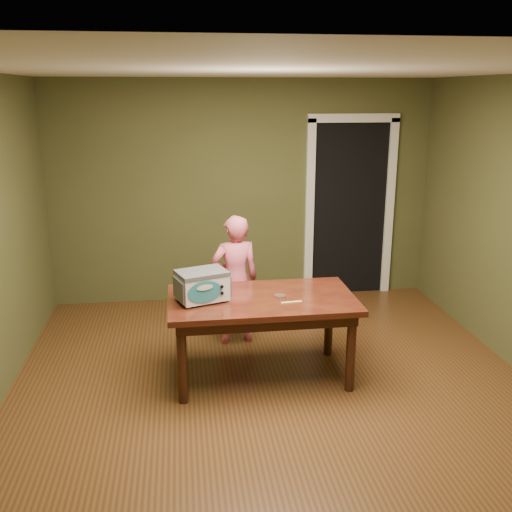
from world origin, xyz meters
name	(u,v)px	position (x,y,z in m)	size (l,w,h in m)	color
floor	(278,399)	(0.00, 0.00, 0.00)	(5.00, 5.00, 0.00)	brown
room_shell	(280,195)	(0.00, 0.00, 1.71)	(4.52, 5.02, 2.61)	#494B28
doorway	(343,205)	(1.30, 2.78, 1.06)	(1.10, 0.66, 2.25)	black
dining_table	(262,308)	(-0.07, 0.42, 0.65)	(1.61, 0.91, 0.75)	#360F0C
toy_oven	(202,285)	(-0.58, 0.40, 0.89)	(0.49, 0.40, 0.26)	#4C4F54
baking_pan	(280,296)	(0.08, 0.39, 0.76)	(0.10, 0.10, 0.02)	silver
spatula	(292,302)	(0.15, 0.26, 0.75)	(0.18, 0.03, 0.01)	#F3D869
child	(235,280)	(-0.23, 1.19, 0.65)	(0.48, 0.31, 1.31)	#E75F77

